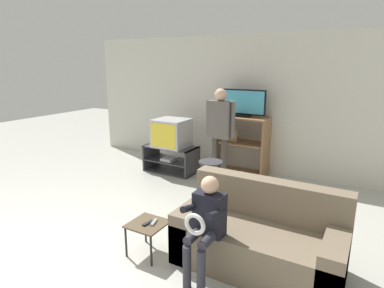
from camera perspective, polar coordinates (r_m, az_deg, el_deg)
name	(u,v)px	position (r m, az deg, el deg)	size (l,w,h in m)	color
ground_plane	(57,273)	(3.77, -22.93, -20.39)	(18.00, 18.00, 0.00)	#B7B7AD
wall_back	(226,103)	(6.47, 6.14, 7.28)	(6.40, 0.06, 2.60)	beige
tv_stand	(171,159)	(6.29, -3.73, -2.65)	(1.00, 0.55, 0.51)	#38383D
television_main	(172,133)	(6.14, -3.66, 1.99)	(0.62, 0.58, 0.53)	#B2B2B7
media_shelf	(242,145)	(6.14, 8.86, -0.17)	(0.96, 0.48, 1.11)	#8E6642
television_flat	(244,104)	(6.01, 9.17, 7.08)	(0.83, 0.20, 0.50)	black
folding_stool	(211,169)	(4.76, 3.33, -4.52)	(0.45, 0.40, 0.68)	#99999E
snack_table	(148,227)	(3.67, -7.88, -14.47)	(0.39, 0.39, 0.37)	brown
remote_control_black	(148,223)	(3.63, -7.84, -13.75)	(0.04, 0.14, 0.02)	#232328
remote_control_white	(154,222)	(3.64, -6.79, -13.64)	(0.04, 0.14, 0.02)	gray
couch	(259,239)	(3.54, 11.88, -16.21)	(1.67, 0.81, 0.87)	#756651
person_standing_adult	(220,127)	(5.43, 5.01, 2.94)	(0.53, 0.20, 1.67)	#3D3833
person_seated_child	(206,221)	(3.13, 2.42, -13.51)	(0.33, 0.43, 1.04)	#2D2D38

